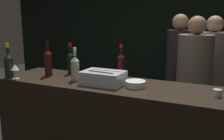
% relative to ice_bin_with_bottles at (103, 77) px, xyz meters
% --- Properties ---
extents(wall_back_chalkboard, '(6.40, 0.06, 2.80)m').
position_rel_ice_bin_with_bottles_xyz_m(wall_back_chalkboard, '(0.05, 2.28, 0.24)').
color(wall_back_chalkboard, black).
rests_on(wall_back_chalkboard, ground_plane).
extents(bar_counter, '(2.25, 0.62, 1.09)m').
position_rel_ice_bin_with_bottles_xyz_m(bar_counter, '(0.05, 0.06, -0.61)').
color(bar_counter, black).
rests_on(bar_counter, ground_plane).
extents(ice_bin_with_bottles, '(0.38, 0.26, 0.13)m').
position_rel_ice_bin_with_bottles_xyz_m(ice_bin_with_bottles, '(0.00, 0.00, 0.00)').
color(ice_bin_with_bottles, '#B7BABF').
rests_on(ice_bin_with_bottles, bar_counter).
extents(bowl_white, '(0.18, 0.18, 0.06)m').
position_rel_ice_bin_with_bottles_xyz_m(bowl_white, '(0.30, 0.03, -0.04)').
color(bowl_white, white).
rests_on(bowl_white, bar_counter).
extents(wine_glass, '(0.08, 0.08, 0.15)m').
position_rel_ice_bin_with_bottles_xyz_m(wine_glass, '(-0.88, -0.19, 0.05)').
color(wine_glass, silver).
rests_on(wine_glass, bar_counter).
extents(candle_votive, '(0.07, 0.07, 0.06)m').
position_rel_ice_bin_with_bottles_xyz_m(candle_votive, '(0.96, 0.04, -0.04)').
color(candle_votive, silver).
rests_on(candle_votive, bar_counter).
extents(champagne_bottle, '(0.09, 0.09, 0.35)m').
position_rel_ice_bin_with_bottles_xyz_m(champagne_bottle, '(-0.98, -0.17, 0.07)').
color(champagne_bottle, black).
rests_on(champagne_bottle, bar_counter).
extents(red_wine_bottle_burgundy, '(0.07, 0.07, 0.33)m').
position_rel_ice_bin_with_bottles_xyz_m(red_wine_bottle_burgundy, '(-0.53, 0.25, 0.07)').
color(red_wine_bottle_burgundy, black).
rests_on(red_wine_bottle_burgundy, bar_counter).
extents(red_wine_bottle_black_foil, '(0.08, 0.08, 0.37)m').
position_rel_ice_bin_with_bottles_xyz_m(red_wine_bottle_black_foil, '(-0.68, 0.07, 0.09)').
color(red_wine_bottle_black_foil, '#380F0F').
rests_on(red_wine_bottle_black_foil, bar_counter).
extents(white_wine_bottle, '(0.08, 0.08, 0.32)m').
position_rel_ice_bin_with_bottles_xyz_m(white_wine_bottle, '(-0.31, 0.02, 0.07)').
color(white_wine_bottle, '#9EA899').
rests_on(white_wine_bottle, bar_counter).
extents(red_wine_bottle_tall, '(0.08, 0.08, 0.34)m').
position_rel_ice_bin_with_bottles_xyz_m(red_wine_bottle_tall, '(0.05, 0.31, 0.07)').
color(red_wine_bottle_tall, black).
rests_on(red_wine_bottle_tall, bar_counter).
extents(person_in_hoodie, '(0.40, 0.40, 1.71)m').
position_rel_ice_bin_with_bottles_xyz_m(person_in_hoodie, '(0.67, 1.02, -0.21)').
color(person_in_hoodie, black).
rests_on(person_in_hoodie, ground_plane).
extents(person_blond_tee, '(0.41, 0.41, 1.72)m').
position_rel_ice_bin_with_bottles_xyz_m(person_blond_tee, '(0.83, 1.53, -0.21)').
color(person_blond_tee, black).
rests_on(person_blond_tee, ground_plane).
extents(person_grey_polo, '(0.33, 0.33, 1.74)m').
position_rel_ice_bin_with_bottles_xyz_m(person_grey_polo, '(0.42, 1.41, -0.18)').
color(person_grey_polo, black).
rests_on(person_grey_polo, ground_plane).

